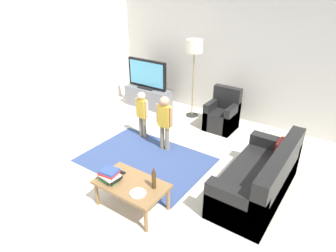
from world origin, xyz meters
The scene contains 16 objects.
ground centered at (0.00, 0.00, 0.00)m, with size 7.80×7.80×0.00m, color beige.
wall_back centered at (0.00, 3.00, 1.35)m, with size 6.00×0.12×2.70m, color silver.
wall_left centered at (-3.00, 0.00, 1.35)m, with size 0.12×6.00×2.70m, color silver.
area_rug centered at (-0.29, 0.30, 0.00)m, with size 2.20×1.60×0.01m, color #33477A.
tv_stand centered at (-1.79, 2.30, 0.24)m, with size 1.20×0.44×0.50m.
tv centered at (-1.79, 2.28, 0.85)m, with size 1.10×0.28×0.71m.
couch centered at (1.74, 0.52, 0.29)m, with size 0.80×1.80×0.86m.
armchair centered at (0.28, 2.26, 0.30)m, with size 0.60×0.60×0.90m.
floor_lamp centered at (-0.60, 2.45, 1.54)m, with size 0.36×0.36×1.78m.
child_near_tv centered at (-0.89, 0.97, 0.59)m, with size 0.33×0.16×0.98m.
child_center centered at (-0.23, 0.82, 0.65)m, with size 0.36×0.17×1.07m.
coffee_table centered at (0.33, -0.75, 0.37)m, with size 1.00×0.60×0.42m.
book_stack centered at (0.04, -0.88, 0.51)m, with size 0.30×0.24×0.17m.
bottle centered at (0.65, -0.65, 0.55)m, with size 0.06×0.06×0.31m.
tv_remote centered at (0.03, -0.65, 0.43)m, with size 0.17×0.05×0.02m, color black.
plate centered at (0.55, -0.87, 0.43)m, with size 0.22×0.22×0.02m.
Camera 1 is at (2.63, -3.17, 2.96)m, focal length 31.71 mm.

